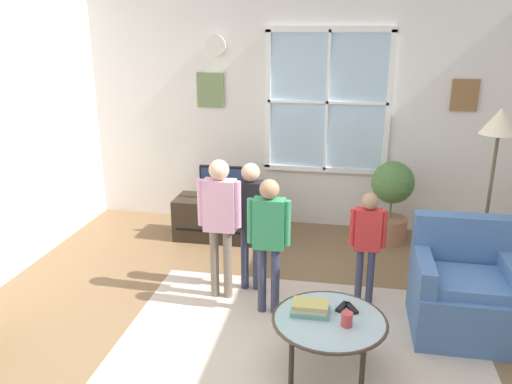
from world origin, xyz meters
TOP-DOWN VIEW (x-y plane):
  - ground_plane at (0.00, 0.00)m, footprint 5.83×6.05m
  - back_wall at (0.01, 2.78)m, footprint 5.23×0.17m
  - area_rug at (0.21, 0.17)m, footprint 2.76×2.04m
  - tv_stand at (-0.85, 2.09)m, footprint 1.10×0.46m
  - television at (-0.85, 2.09)m, footprint 0.53×0.08m
  - armchair at (1.43, 0.62)m, footprint 0.76×0.74m
  - coffee_table at (0.42, -0.09)m, footprint 0.79×0.79m
  - book_stack at (0.29, -0.04)m, footprint 0.27×0.16m
  - cup at (0.54, -0.15)m, footprint 0.08×0.08m
  - remote_near_books at (0.57, 0.06)m, footprint 0.10×0.14m
  - remote_near_cup at (0.50, 0.07)m, footprint 0.09×0.14m
  - person_pink_shirt at (-0.56, 0.78)m, footprint 0.38×0.17m
  - person_black_shirt at (-0.33, 0.97)m, footprint 0.36×0.16m
  - person_red_shirt at (0.68, 0.89)m, footprint 0.30×0.14m
  - person_green_shirt at (-0.11, 0.60)m, footprint 0.35×0.16m
  - potted_plant_by_window at (0.98, 2.33)m, footprint 0.46×0.46m
  - floor_lamp at (1.71, 1.34)m, footprint 0.32×0.32m

SIDE VIEW (x-z plane):
  - ground_plane at x=0.00m, z-range -0.02..0.00m
  - area_rug at x=0.21m, z-range 0.00..0.01m
  - tv_stand at x=-0.85m, z-range 0.00..0.47m
  - armchair at x=1.43m, z-range -0.11..0.76m
  - coffee_table at x=0.42m, z-range 0.18..0.58m
  - remote_near_books at x=0.57m, z-range 0.40..0.43m
  - remote_near_cup at x=0.50m, z-range 0.40..0.43m
  - book_stack at x=0.29m, z-range 0.40..0.49m
  - cup at x=0.54m, z-range 0.40..0.50m
  - potted_plant_by_window at x=0.98m, z-range 0.07..0.99m
  - person_red_shirt at x=0.68m, z-range 0.13..1.13m
  - television at x=-0.85m, z-range 0.48..0.86m
  - person_green_shirt at x=-0.11m, z-range 0.15..1.31m
  - person_black_shirt at x=-0.33m, z-range 0.15..1.34m
  - person_pink_shirt at x=-0.56m, z-range 0.16..1.42m
  - floor_lamp at x=1.71m, z-range 0.56..2.22m
  - back_wall at x=0.01m, z-range 0.00..3.00m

